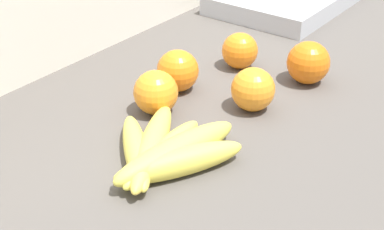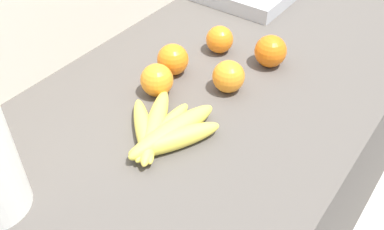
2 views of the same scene
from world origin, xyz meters
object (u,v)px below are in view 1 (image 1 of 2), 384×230
at_px(banana_bunch, 164,153).
at_px(orange_right, 308,63).
at_px(orange_back_left, 178,71).
at_px(orange_center, 156,92).
at_px(orange_back_right, 253,89).
at_px(orange_far_right, 240,51).

relative_size(banana_bunch, orange_right, 2.87).
height_order(banana_bunch, orange_back_left, orange_back_left).
xyz_separation_m(orange_right, orange_back_left, (-0.16, 0.16, -0.00)).
height_order(orange_back_left, orange_center, same).
bearing_deg(orange_back_right, orange_far_right, 40.29).
distance_m(banana_bunch, orange_back_right, 0.20).
relative_size(orange_right, orange_far_right, 1.13).
xyz_separation_m(banana_bunch, orange_back_left, (0.18, 0.12, 0.02)).
bearing_deg(orange_far_right, orange_back_left, 165.48).
bearing_deg(orange_far_right, orange_center, 175.97).
relative_size(orange_right, orange_center, 1.05).
distance_m(orange_right, orange_center, 0.28).
height_order(orange_back_right, orange_far_right, orange_back_right).
bearing_deg(banana_bunch, orange_right, -7.08).
relative_size(orange_back_right, orange_center, 0.99).
distance_m(banana_bunch, orange_back_left, 0.22).
xyz_separation_m(orange_back_right, orange_far_right, (0.12, 0.10, -0.00)).
bearing_deg(orange_back_left, orange_far_right, -14.52).
bearing_deg(orange_center, orange_back_right, -49.11).
bearing_deg(orange_right, orange_far_right, 98.96).
distance_m(orange_back_right, orange_far_right, 0.15).
bearing_deg(orange_back_right, banana_bunch, 175.52).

